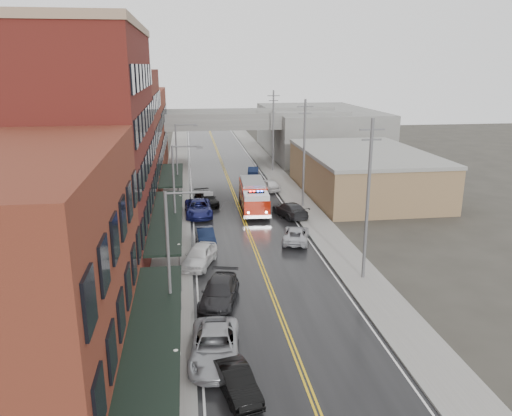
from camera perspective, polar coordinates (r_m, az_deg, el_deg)
road at (r=50.92m, az=-1.29°, el=-1.69°), size 11.00×160.00×0.02m
sidewalk_left at (r=50.63m, az=-9.53°, el=-1.94°), size 3.00×160.00×0.15m
sidewalk_right at (r=52.20m, az=6.70°, el=-1.27°), size 3.00×160.00×0.15m
curb_left at (r=50.60m, az=-7.66°, el=-1.87°), size 0.30×160.00×0.15m
curb_right at (r=51.82m, az=4.93°, el=-1.35°), size 0.30×160.00×0.15m
brick_building_a at (r=25.35m, az=-25.31°, el=-7.60°), size 9.00×18.00×12.00m
brick_building_b at (r=42.42m, az=-18.47°, el=6.39°), size 9.00×20.00×18.00m
brick_building_c at (r=59.74m, az=-15.44°, el=7.76°), size 9.00×15.00×15.00m
brick_building_far at (r=77.17m, az=-13.77°, el=8.50°), size 9.00×20.00×12.00m
tan_building at (r=63.39m, az=12.17°, el=3.83°), size 14.00×22.00×5.00m
right_far_block at (r=92.00m, az=7.07°, el=8.72°), size 18.00×30.00×8.00m
awning_0 at (r=25.55m, az=-11.59°, el=-13.65°), size 2.60×16.00×3.09m
awning_1 at (r=43.09m, az=-10.16°, el=-1.11°), size 2.60×18.00×3.09m
awning_2 at (r=60.04m, az=-9.61°, el=3.77°), size 2.60×13.00×3.09m
globe_lamp_0 at (r=24.13m, az=-9.08°, el=-17.32°), size 0.44×0.44×3.12m
globe_lamp_1 at (r=36.65m, az=-8.76°, el=-5.25°), size 0.44×0.44×3.12m
globe_lamp_2 at (r=49.97m, az=-8.61°, el=0.54°), size 0.44×0.44×3.12m
street_lamp_0 at (r=28.16m, az=-9.46°, el=-5.68°), size 2.64×0.22×9.00m
street_lamp_1 at (r=43.44m, az=-9.02°, el=2.09°), size 2.64×0.22×9.00m
street_lamp_2 at (r=59.10m, az=-8.81°, el=5.79°), size 2.64×0.22×9.00m
utility_pole_0 at (r=36.72m, az=12.67°, el=1.13°), size 1.80×0.24×12.00m
utility_pole_1 at (r=55.46m, az=5.52°, el=6.41°), size 1.80×0.24×12.00m
utility_pole_2 at (r=74.86m, az=1.98°, el=8.96°), size 1.80×0.24×12.00m
overpass at (r=80.94m, az=-3.98°, el=9.24°), size 40.00×10.00×7.50m
fire_truck at (r=54.76m, az=-0.27°, el=1.43°), size 3.77×8.73×3.14m
parked_car_left_1 at (r=25.72m, az=-2.27°, el=-19.16°), size 2.37×4.37×1.36m
parked_car_left_2 at (r=28.18m, az=-4.72°, el=-15.46°), size 3.16×6.00×1.61m
parked_car_left_3 at (r=34.06m, az=-4.21°, el=-9.59°), size 3.46×5.84×1.59m
parked_car_left_4 at (r=40.29m, az=-6.49°, el=-5.42°), size 3.46×5.28×1.67m
parked_car_left_5 at (r=44.99m, az=-5.80°, el=-3.24°), size 1.83×4.43×1.43m
parked_car_left_6 at (r=53.45m, az=-6.60°, el=-0.01°), size 2.93×6.05×1.66m
parked_car_left_7 at (r=57.45m, az=-5.71°, el=1.06°), size 3.07×5.41×1.48m
parked_car_right_0 at (r=45.53m, az=4.59°, el=-3.03°), size 3.48×5.28×1.35m
parked_car_right_1 at (r=52.88m, az=3.91°, el=-0.18°), size 3.56×5.72×1.55m
parked_car_right_2 at (r=63.76m, az=1.46°, el=2.66°), size 2.95×4.83×1.54m
parked_car_right_3 at (r=72.53m, az=-0.31°, el=4.26°), size 2.13×4.46×1.41m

